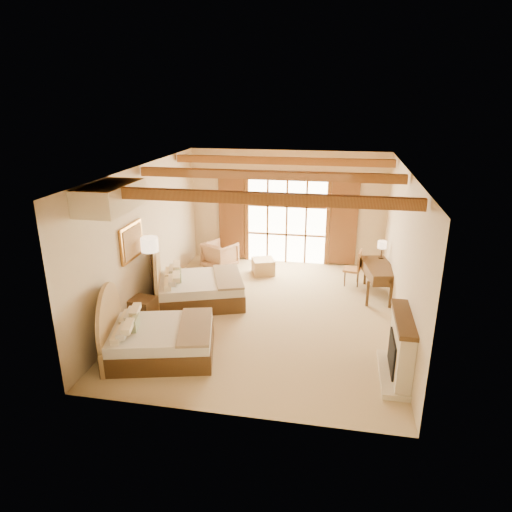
% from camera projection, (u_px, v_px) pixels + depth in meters
% --- Properties ---
extents(floor, '(7.00, 7.00, 0.00)m').
position_uv_depth(floor, '(267.00, 313.00, 10.17)').
color(floor, '#CBB284').
rests_on(floor, ground).
extents(wall_back, '(5.50, 0.00, 5.50)m').
position_uv_depth(wall_back, '(287.00, 208.00, 12.89)').
color(wall_back, beige).
rests_on(wall_back, ground).
extents(wall_left, '(0.00, 7.00, 7.00)m').
position_uv_depth(wall_left, '(145.00, 238.00, 10.12)').
color(wall_left, beige).
rests_on(wall_left, ground).
extents(wall_right, '(0.00, 7.00, 7.00)m').
position_uv_depth(wall_right, '(402.00, 253.00, 9.17)').
color(wall_right, beige).
rests_on(wall_right, ground).
extents(ceiling, '(7.00, 7.00, 0.00)m').
position_uv_depth(ceiling, '(268.00, 169.00, 9.11)').
color(ceiling, '#B06230').
rests_on(ceiling, ground).
extents(ceiling_beams, '(5.39, 4.60, 0.18)m').
position_uv_depth(ceiling_beams, '(268.00, 175.00, 9.15)').
color(ceiling_beams, olive).
rests_on(ceiling_beams, ceiling).
extents(french_doors, '(3.95, 0.08, 2.60)m').
position_uv_depth(french_doors, '(287.00, 220.00, 12.95)').
color(french_doors, white).
rests_on(french_doors, ground).
extents(fireplace, '(0.46, 1.40, 1.16)m').
position_uv_depth(fireplace, '(400.00, 351.00, 7.70)').
color(fireplace, beige).
rests_on(fireplace, ground).
extents(painting, '(0.06, 0.95, 0.75)m').
position_uv_depth(painting, '(132.00, 242.00, 9.37)').
color(painting, '#C28134').
rests_on(painting, wall_left).
extents(canopy_valance, '(0.70, 1.40, 0.45)m').
position_uv_depth(canopy_valance, '(110.00, 197.00, 7.76)').
color(canopy_valance, beige).
rests_on(canopy_valance, ceiling).
extents(bed_near, '(2.23, 1.85, 1.26)m').
position_uv_depth(bed_near, '(153.00, 336.00, 8.42)').
color(bed_near, '#4A321D').
rests_on(bed_near, floor).
extents(bed_far, '(2.45, 2.07, 1.30)m').
position_uv_depth(bed_far, '(193.00, 286.00, 10.61)').
color(bed_far, '#4A321D').
rests_on(bed_far, floor).
extents(nightstand, '(0.54, 0.54, 0.57)m').
position_uv_depth(nightstand, '(143.00, 311.00, 9.64)').
color(nightstand, '#4A321D').
rests_on(nightstand, floor).
extents(floor_lamp, '(0.37, 0.37, 1.73)m').
position_uv_depth(floor_lamp, '(150.00, 249.00, 9.79)').
color(floor_lamp, '#34251A').
rests_on(floor_lamp, floor).
extents(armchair, '(1.07, 1.08, 0.73)m').
position_uv_depth(armchair, '(220.00, 255.00, 12.80)').
color(armchair, '#AD7D58').
rests_on(armchair, floor).
extents(ottoman, '(0.72, 0.72, 0.41)m').
position_uv_depth(ottoman, '(263.00, 266.00, 12.40)').
color(ottoman, tan).
rests_on(ottoman, floor).
extents(desk, '(0.87, 1.52, 0.77)m').
position_uv_depth(desk, '(378.00, 279.00, 10.98)').
color(desk, '#4A321D').
rests_on(desk, floor).
extents(desk_chair, '(0.47, 0.47, 0.92)m').
position_uv_depth(desk_chair, '(352.00, 274.00, 11.64)').
color(desk_chair, tan).
rests_on(desk_chair, floor).
extents(desk_lamp, '(0.22, 0.22, 0.44)m').
position_uv_depth(desk_lamp, '(382.00, 245.00, 11.22)').
color(desk_lamp, '#34251A').
rests_on(desk_lamp, desk).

